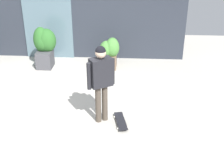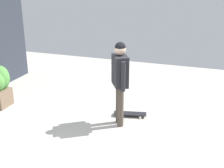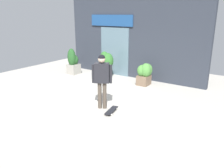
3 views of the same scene
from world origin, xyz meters
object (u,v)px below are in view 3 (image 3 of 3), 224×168
object	(u,v)px
skateboard	(111,110)
planter_box_left	(145,73)
planter_box_right	(106,63)
planter_box_mid	(73,62)
skateboarder	(102,76)

from	to	relation	value
skateboard	planter_box_left	world-z (taller)	planter_box_left
planter_box_right	planter_box_mid	distance (m)	1.86
skateboarder	planter_box_right	world-z (taller)	skateboarder
planter_box_right	planter_box_mid	size ratio (longest dim) A/B	0.97
planter_box_left	skateboarder	bearing A→B (deg)	-89.75
skateboarder	planter_box_left	distance (m)	3.13
skateboard	planter_box_mid	bearing A→B (deg)	-135.42
skateboarder	planter_box_right	xyz separation A→B (m)	(-2.07, 3.05, -0.38)
planter_box_right	skateboard	bearing A→B (deg)	-51.49
skateboard	planter_box_mid	world-z (taller)	planter_box_mid
skateboarder	planter_box_right	distance (m)	3.70
planter_box_mid	planter_box_right	bearing A→B (deg)	9.91
skateboarder	planter_box_mid	world-z (taller)	skateboarder
skateboard	planter_box_right	size ratio (longest dim) A/B	0.59
skateboarder	planter_box_right	size ratio (longest dim) A/B	1.40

